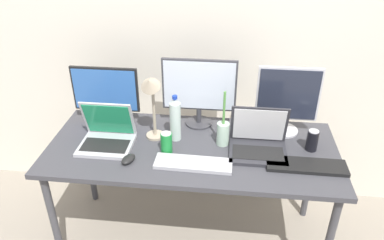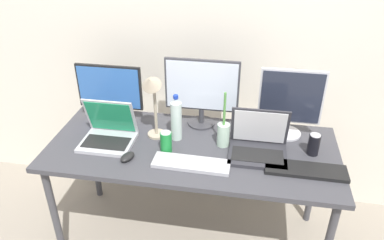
% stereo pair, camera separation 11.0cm
% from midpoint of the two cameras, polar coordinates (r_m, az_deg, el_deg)
% --- Properties ---
extents(ground_plane, '(16.00, 16.00, 0.00)m').
position_cam_midpoint_polar(ground_plane, '(2.68, -1.23, -17.31)').
color(ground_plane, gray).
extents(wall_back, '(7.00, 0.08, 2.60)m').
position_cam_midpoint_polar(wall_back, '(2.49, 0.25, 14.48)').
color(wall_back, silver).
rests_on(wall_back, ground).
extents(work_desk, '(1.69, 0.72, 0.74)m').
position_cam_midpoint_polar(work_desk, '(2.23, -1.42, -5.45)').
color(work_desk, '#424247').
rests_on(work_desk, ground).
extents(monitor_left, '(0.42, 0.17, 0.37)m').
position_cam_midpoint_polar(monitor_left, '(2.43, -14.29, 4.00)').
color(monitor_left, black).
rests_on(monitor_left, work_desk).
extents(monitor_center, '(0.46, 0.17, 0.44)m').
position_cam_midpoint_polar(monitor_center, '(2.30, -0.28, 4.71)').
color(monitor_center, '#38383D').
rests_on(monitor_center, work_desk).
extents(monitor_right, '(0.37, 0.18, 0.42)m').
position_cam_midpoint_polar(monitor_right, '(2.28, 13.03, 3.14)').
color(monitor_right, silver).
rests_on(monitor_right, work_desk).
extents(laptop_silver, '(0.30, 0.26, 0.26)m').
position_cam_midpoint_polar(laptop_silver, '(2.25, -14.18, -2.26)').
color(laptop_silver, '#B7B7BC').
rests_on(laptop_silver, work_desk).
extents(laptop_secondary, '(0.32, 0.25, 0.26)m').
position_cam_midpoint_polar(laptop_secondary, '(2.15, 8.62, -3.32)').
color(laptop_secondary, '#2D2D33').
rests_on(laptop_secondary, work_desk).
extents(keyboard_main, '(0.42, 0.14, 0.02)m').
position_cam_midpoint_polar(keyboard_main, '(2.04, -1.36, -6.69)').
color(keyboard_main, '#B2B2B7').
rests_on(keyboard_main, work_desk).
extents(keyboard_aux, '(0.43, 0.14, 0.02)m').
position_cam_midpoint_polar(keyboard_aux, '(2.10, 15.61, -6.75)').
color(keyboard_aux, black).
rests_on(keyboard_aux, work_desk).
extents(mouse_by_keyboard, '(0.09, 0.11, 0.03)m').
position_cam_midpoint_polar(mouse_by_keyboard, '(2.10, -11.17, -5.89)').
color(mouse_by_keyboard, black).
rests_on(mouse_by_keyboard, work_desk).
extents(water_bottle, '(0.07, 0.07, 0.29)m').
position_cam_midpoint_polar(water_bottle, '(2.20, -3.99, 0.07)').
color(water_bottle, silver).
rests_on(water_bottle, work_desk).
extents(soda_can_near_keyboard, '(0.07, 0.07, 0.13)m').
position_cam_midpoint_polar(soda_can_near_keyboard, '(2.12, -5.40, -3.50)').
color(soda_can_near_keyboard, '#197F33').
rests_on(soda_can_near_keyboard, work_desk).
extents(soda_can_by_laptop, '(0.07, 0.07, 0.13)m').
position_cam_midpoint_polar(soda_can_by_laptop, '(2.22, 16.51, -3.01)').
color(soda_can_by_laptop, black).
rests_on(soda_can_by_laptop, work_desk).
extents(bamboo_vase, '(0.07, 0.07, 0.34)m').
position_cam_midpoint_polar(bamboo_vase, '(2.18, 3.31, -1.94)').
color(bamboo_vase, '#B2D1B7').
rests_on(bamboo_vase, work_desk).
extents(desk_lamp, '(0.11, 0.18, 0.44)m').
position_cam_midpoint_polar(desk_lamp, '(2.12, -7.70, 3.63)').
color(desk_lamp, tan).
rests_on(desk_lamp, work_desk).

